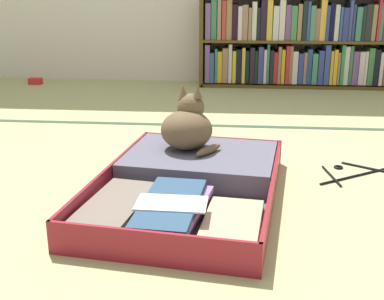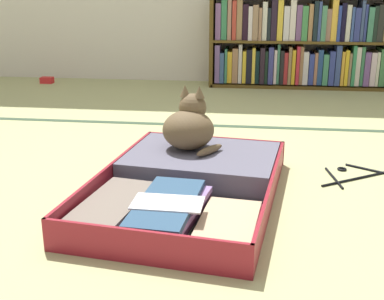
# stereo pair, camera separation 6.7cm
# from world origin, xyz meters

# --- Properties ---
(ground_plane) EXTENTS (10.00, 10.00, 0.00)m
(ground_plane) POSITION_xyz_m (0.00, 0.00, 0.00)
(ground_plane) COLOR tan
(tatami_border) EXTENTS (4.80, 0.05, 0.00)m
(tatami_border) POSITION_xyz_m (0.00, 0.99, 0.00)
(tatami_border) COLOR #354A35
(tatami_border) RESTS_ON ground_plane
(bookshelf) EXTENTS (1.56, 0.26, 0.72)m
(bookshelf) POSITION_xyz_m (0.58, 2.25, 0.34)
(bookshelf) COLOR #554019
(bookshelf) RESTS_ON ground_plane
(open_suitcase) EXTENTS (0.76, 1.05, 0.11)m
(open_suitcase) POSITION_xyz_m (-0.06, -0.00, 0.05)
(open_suitcase) COLOR maroon
(open_suitcase) RESTS_ON ground_plane
(black_cat) EXTENTS (0.29, 0.28, 0.26)m
(black_cat) POSITION_xyz_m (-0.09, 0.23, 0.20)
(black_cat) COLOR brown
(black_cat) RESTS_ON open_suitcase
(clothes_hanger) EXTENTS (0.35, 0.30, 0.01)m
(clothes_hanger) POSITION_xyz_m (0.61, 0.27, 0.00)
(clothes_hanger) COLOR black
(clothes_hanger) RESTS_ON ground_plane
(small_red_pouch) EXTENTS (0.10, 0.07, 0.05)m
(small_red_pouch) POSITION_xyz_m (-1.54, 2.15, 0.02)
(small_red_pouch) COLOR red
(small_red_pouch) RESTS_ON ground_plane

